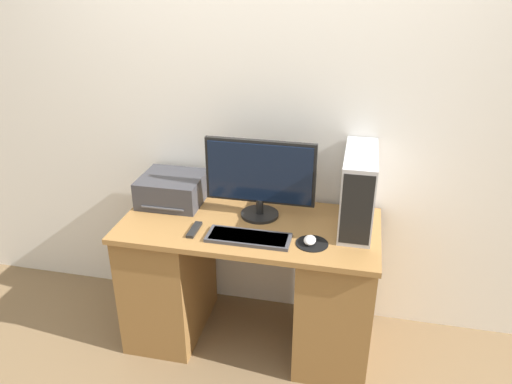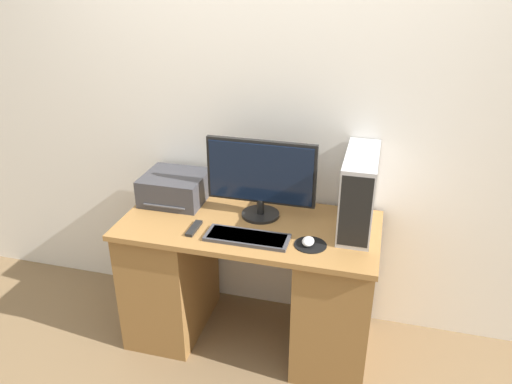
{
  "view_description": "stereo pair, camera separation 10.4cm",
  "coord_description": "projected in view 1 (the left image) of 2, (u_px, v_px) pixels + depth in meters",
  "views": [
    {
      "loc": [
        0.53,
        -1.95,
        2.08
      ],
      "look_at": [
        0.04,
        0.33,
        0.96
      ],
      "focal_mm": 35.0,
      "sensor_mm": 36.0,
      "label": 1
    },
    {
      "loc": [
        0.64,
        -1.92,
        2.08
      ],
      "look_at": [
        0.04,
        0.33,
        0.96
      ],
      "focal_mm": 35.0,
      "sensor_mm": 36.0,
      "label": 2
    }
  ],
  "objects": [
    {
      "name": "ground_plane",
      "position": [
        237.0,
        376.0,
        2.71
      ],
      "size": [
        12.0,
        12.0,
        0.0
      ],
      "primitive_type": "plane",
      "color": "brown"
    },
    {
      "name": "wall_back",
      "position": [
        264.0,
        100.0,
        2.75
      ],
      "size": [
        6.4,
        0.05,
        2.7
      ],
      "color": "white",
      "rests_on": "ground_plane"
    },
    {
      "name": "desk",
      "position": [
        250.0,
        281.0,
        2.83
      ],
      "size": [
        1.38,
        0.65,
        0.78
      ],
      "color": "olive",
      "rests_on": "ground_plane"
    },
    {
      "name": "monitor",
      "position": [
        260.0,
        176.0,
        2.64
      ],
      "size": [
        0.59,
        0.21,
        0.43
      ],
      "color": "black",
      "rests_on": "desk"
    },
    {
      "name": "keyboard",
      "position": [
        249.0,
        237.0,
        2.51
      ],
      "size": [
        0.43,
        0.16,
        0.02
      ],
      "color": "#3D3D42",
      "rests_on": "desk"
    },
    {
      "name": "mousepad",
      "position": [
        312.0,
        244.0,
        2.47
      ],
      "size": [
        0.16,
        0.16,
        0.0
      ],
      "color": "black",
      "rests_on": "desk"
    },
    {
      "name": "mouse",
      "position": [
        310.0,
        240.0,
        2.47
      ],
      "size": [
        0.06,
        0.09,
        0.04
      ],
      "color": "silver",
      "rests_on": "mousepad"
    },
    {
      "name": "computer_tower",
      "position": [
        358.0,
        190.0,
        2.57
      ],
      "size": [
        0.16,
        0.48,
        0.41
      ],
      "color": "#B2B2B7",
      "rests_on": "desk"
    },
    {
      "name": "printer",
      "position": [
        172.0,
        189.0,
        2.87
      ],
      "size": [
        0.35,
        0.33,
        0.16
      ],
      "color": "#38383D",
      "rests_on": "desk"
    },
    {
      "name": "remote_control",
      "position": [
        194.0,
        230.0,
        2.59
      ],
      "size": [
        0.04,
        0.16,
        0.02
      ],
      "color": "black",
      "rests_on": "desk"
    }
  ]
}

